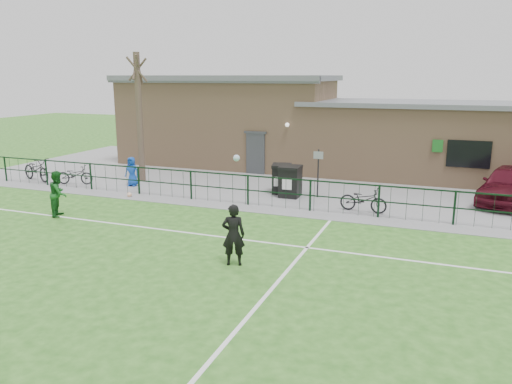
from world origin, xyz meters
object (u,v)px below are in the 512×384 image
(car_maroon, at_px, (510,185))
(sign_post, at_px, (318,173))
(wheelie_bin_left, at_px, (290,182))
(ball_ground, at_px, (129,195))
(wheelie_bin_right, at_px, (282,180))
(bicycle_c, at_px, (75,175))
(outfield_player, at_px, (59,193))
(bare_tree, at_px, (140,118))
(bicycle_a, at_px, (36,169))
(bicycle_e, at_px, (363,200))
(spectator_child, at_px, (132,171))

(car_maroon, bearing_deg, sign_post, -149.55)
(wheelie_bin_left, distance_m, ball_ground, 6.73)
(ball_ground, bearing_deg, wheelie_bin_right, 27.28)
(bicycle_c, xyz_separation_m, ball_ground, (3.79, -1.16, -0.36))
(wheelie_bin_right, relative_size, outfield_player, 0.71)
(wheelie_bin_right, xyz_separation_m, outfield_player, (-6.37, -6.24, 0.22))
(ball_ground, bearing_deg, bare_tree, 114.41)
(bare_tree, relative_size, outfield_player, 3.65)
(wheelie_bin_right, height_order, bicycle_a, wheelie_bin_right)
(bicycle_e, relative_size, outfield_player, 1.07)
(bicycle_a, distance_m, spectator_child, 5.02)
(outfield_player, bearing_deg, wheelie_bin_right, -71.03)
(bicycle_a, height_order, bicycle_e, bicycle_a)
(bicycle_c, bearing_deg, car_maroon, -96.28)
(bicycle_e, height_order, outfield_player, outfield_player)
(spectator_child, bearing_deg, bare_tree, 96.66)
(bare_tree, relative_size, bicycle_c, 3.58)
(outfield_player, bearing_deg, sign_post, -78.37)
(bicycle_a, relative_size, ball_ground, 10.43)
(bicycle_e, bearing_deg, outfield_player, 120.03)
(wheelie_bin_left, relative_size, car_maroon, 0.28)
(car_maroon, xyz_separation_m, bicycle_a, (-20.71, -3.33, -0.20))
(bicycle_a, bearing_deg, sign_post, -66.38)
(wheelie_bin_left, relative_size, spectator_child, 0.91)
(car_maroon, xyz_separation_m, ball_ground, (-14.63, -4.49, -0.67))
(bicycle_a, bearing_deg, spectator_child, -65.65)
(bicycle_c, relative_size, ball_ground, 8.37)
(bicycle_e, bearing_deg, spectator_child, 92.74)
(bare_tree, bearing_deg, bicycle_e, -10.16)
(bicycle_a, bearing_deg, wheelie_bin_left, -67.26)
(wheelie_bin_right, height_order, bicycle_c, wheelie_bin_right)
(sign_post, bearing_deg, bicycle_a, -173.28)
(wheelie_bin_left, distance_m, car_maroon, 8.63)
(car_maroon, xyz_separation_m, bicycle_e, (-5.15, -3.38, -0.29))
(bare_tree, bearing_deg, wheelie_bin_left, -4.75)
(car_maroon, bearing_deg, outfield_player, -136.03)
(sign_post, distance_m, outfield_player, 10.03)
(bicycle_c, bearing_deg, wheelie_bin_right, -95.91)
(bicycle_a, height_order, bicycle_c, bicycle_a)
(spectator_child, bearing_deg, wheelie_bin_right, 3.24)
(bare_tree, bearing_deg, bicycle_a, -157.99)
(wheelie_bin_left, distance_m, spectator_child, 7.39)
(car_maroon, relative_size, bicycle_e, 2.50)
(bicycle_a, bearing_deg, bicycle_e, -73.29)
(wheelie_bin_left, xyz_separation_m, bicycle_a, (-12.34, -1.26, -0.06))
(spectator_child, bearing_deg, sign_post, 0.14)
(bare_tree, relative_size, wheelie_bin_left, 4.96)
(sign_post, distance_m, ball_ground, 7.89)
(bicycle_a, relative_size, bicycle_e, 1.19)
(bicycle_c, height_order, outfield_player, outfield_player)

